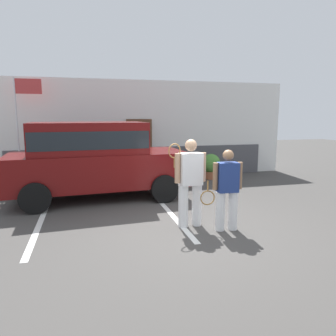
{
  "coord_description": "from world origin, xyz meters",
  "views": [
    {
      "loc": [
        -2.01,
        -5.66,
        2.23
      ],
      "look_at": [
        -0.21,
        1.2,
        1.05
      ],
      "focal_mm": 33.99,
      "sensor_mm": 36.0,
      "label": 1
    }
  ],
  "objects": [
    {
      "name": "parking_stripe_1",
      "position": [
        -0.17,
        1.5,
        0.0
      ],
      "size": [
        0.12,
        4.4,
        0.01
      ],
      "primitive_type": "cube",
      "color": "silver",
      "rests_on": "ground_plane"
    },
    {
      "name": "parking_stripe_0",
      "position": [
        -2.99,
        1.5,
        0.0
      ],
      "size": [
        0.12,
        4.4,
        0.01
      ],
      "primitive_type": "cube",
      "color": "silver",
      "rests_on": "ground_plane"
    },
    {
      "name": "parked_suv",
      "position": [
        -1.78,
        2.97,
        1.15
      ],
      "size": [
        4.7,
        2.37,
        2.05
      ],
      "rotation": [
        0.0,
        0.0,
        0.06
      ],
      "color": "#590C0C",
      "rests_on": "ground_plane"
    },
    {
      "name": "tennis_player_man",
      "position": [
        -0.01,
        0.24,
        0.92
      ],
      "size": [
        0.79,
        0.29,
        1.77
      ],
      "rotation": [
        0.0,
        0.0,
        3.19
      ],
      "color": "white",
      "rests_on": "ground_plane"
    },
    {
      "name": "flag_pole",
      "position": [
        -3.82,
        5.04,
        2.32
      ],
      "size": [
        0.8,
        0.05,
        3.38
      ],
      "color": "silver",
      "rests_on": "ground_plane"
    },
    {
      "name": "tennis_player_woman",
      "position": [
        0.61,
        -0.16,
        0.82
      ],
      "size": [
        0.85,
        0.27,
        1.59
      ],
      "rotation": [
        0.0,
        0.0,
        3.07
      ],
      "color": "white",
      "rests_on": "ground_plane"
    },
    {
      "name": "ground_plane",
      "position": [
        0.0,
        0.0,
        0.0
      ],
      "size": [
        40.0,
        40.0,
        0.0
      ],
      "primitive_type": "plane",
      "color": "#423F3D"
    },
    {
      "name": "house_frontage",
      "position": [
        -0.0,
        5.72,
        1.62
      ],
      "size": [
        10.94,
        0.4,
        3.45
      ],
      "color": "white",
      "rests_on": "ground_plane"
    },
    {
      "name": "potted_plant_by_porch",
      "position": [
        2.27,
        4.7,
        0.49
      ],
      "size": [
        0.67,
        0.67,
        0.89
      ],
      "color": "#9E5638",
      "rests_on": "ground_plane"
    }
  ]
}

